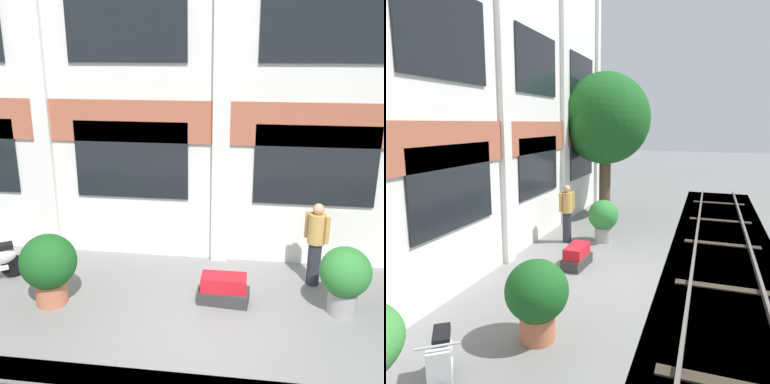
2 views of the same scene
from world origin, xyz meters
TOP-DOWN VIEW (x-y plane):
  - ground_plane at (0.00, 0.00)m, footprint 80.00×80.00m
  - apartment_facade at (0.00, 3.00)m, footprint 16.06×0.64m
  - rail_tracks at (0.00, -2.50)m, footprint 23.70×2.80m
  - broadleaf_tree at (5.73, 1.75)m, footprint 3.51×3.34m
  - potted_plant_ribbed_drum at (-2.98, 0.49)m, footprint 1.04×1.04m
  - potted_plant_stone_basin at (2.37, 0.87)m, footprint 0.90×0.90m
  - potted_plant_square_trough at (0.22, 0.94)m, footprint 0.97×0.55m
  - scooter_near_curb at (-4.51, 1.12)m, footprint 1.16×0.89m
  - resident_by_doorway at (1.97, 1.87)m, footprint 0.44×0.35m

SIDE VIEW (x-z plane):
  - rail_tracks at x=0.00m, z-range -0.35..0.08m
  - ground_plane at x=0.00m, z-range 0.00..0.00m
  - potted_plant_square_trough at x=0.22m, z-range -0.01..0.53m
  - scooter_near_curb at x=-4.51m, z-range -0.05..0.93m
  - potted_plant_stone_basin at x=2.37m, z-range 0.10..1.37m
  - potted_plant_ribbed_drum at x=-2.98m, z-range 0.10..1.46m
  - resident_by_doorway at x=1.97m, z-range 0.07..1.79m
  - broadleaf_tree at x=5.73m, z-range 0.88..6.25m
  - apartment_facade at x=0.00m, z-range -0.03..8.72m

